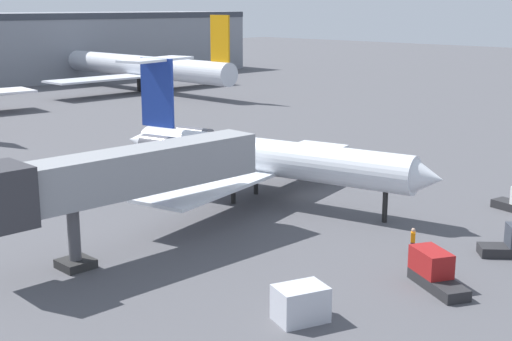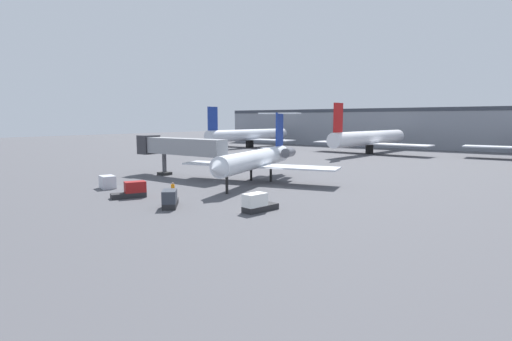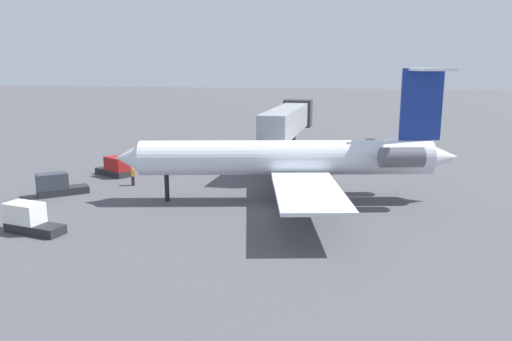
# 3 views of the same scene
# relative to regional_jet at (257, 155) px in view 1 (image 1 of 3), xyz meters

# --- Properties ---
(ground_plane) EXTENTS (400.00, 400.00, 0.10)m
(ground_plane) POSITION_rel_regional_jet_xyz_m (3.74, -0.81, -3.63)
(ground_plane) COLOR #4C4C51
(regional_jet) EXTENTS (24.10, 26.77, 10.39)m
(regional_jet) POSITION_rel_regional_jet_xyz_m (0.00, 0.00, 0.00)
(regional_jet) COLOR silver
(regional_jet) RESTS_ON ground_plane
(jet_bridge) EXTENTS (18.02, 3.23, 6.57)m
(jet_bridge) POSITION_rel_regional_jet_xyz_m (-14.49, -2.81, 1.30)
(jet_bridge) COLOR gray
(jet_bridge) RESTS_ON ground_plane
(ground_crew_marshaller) EXTENTS (0.48, 0.44, 1.69)m
(ground_crew_marshaller) POSITION_rel_regional_jet_xyz_m (-1.98, -15.06, -2.72)
(ground_crew_marshaller) COLOR black
(ground_crew_marshaller) RESTS_ON ground_plane
(baggage_tug_spare) EXTENTS (3.08, 4.20, 1.90)m
(baggage_tug_spare) POSITION_rel_regional_jet_xyz_m (-5.24, -18.50, -2.74)
(baggage_tug_spare) COLOR #262628
(baggage_tug_spare) RESTS_ON ground_plane
(cargo_container_uld) EXTENTS (2.82, 2.42, 1.71)m
(cargo_container_uld) POSITION_rel_regional_jet_xyz_m (-13.38, -16.31, -2.72)
(cargo_container_uld) COLOR silver
(cargo_container_uld) RESTS_ON ground_plane
(parked_airliner_centre) EXTENTS (35.70, 42.44, 13.08)m
(parked_airliner_centre) POSITION_rel_regional_jet_xyz_m (35.69, 63.06, 0.55)
(parked_airliner_centre) COLOR silver
(parked_airliner_centre) RESTS_ON ground_plane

